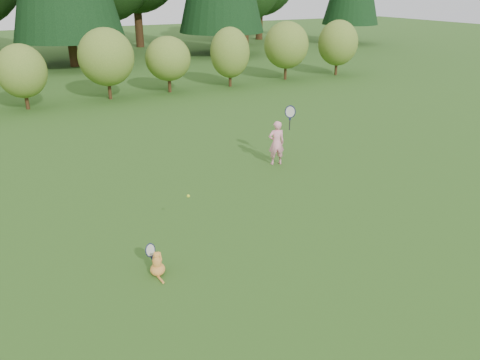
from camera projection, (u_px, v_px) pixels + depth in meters
ground at (250, 229)px, 9.12m from camera, size 100.00×100.00×0.00m
shrub_row at (98, 64)px, 19.21m from camera, size 28.00×3.00×2.80m
child at (277, 142)px, 12.19m from camera, size 0.67×0.46×1.76m
cat at (157, 262)px, 7.63m from camera, size 0.40×0.60×0.57m
tennis_ball at (188, 196)px, 8.61m from camera, size 0.06×0.06×0.06m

